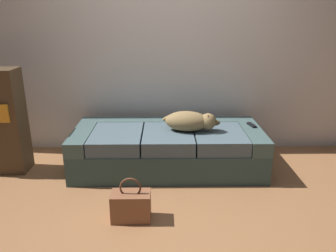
{
  "coord_description": "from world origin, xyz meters",
  "views": [
    {
      "loc": [
        -0.04,
        -2.37,
        1.61
      ],
      "look_at": [
        0.0,
        0.92,
        0.5
      ],
      "focal_mm": 35.5,
      "sensor_mm": 36.0,
      "label": 1
    }
  ],
  "objects_px": {
    "couch": "(168,148)",
    "handbag": "(131,206)",
    "dog_tan": "(191,121)",
    "tv_remote": "(252,125)"
  },
  "relations": [
    {
      "from": "tv_remote",
      "to": "handbag",
      "type": "xyz_separation_m",
      "value": [
        -1.23,
        -1.07,
        -0.33
      ]
    },
    {
      "from": "dog_tan",
      "to": "tv_remote",
      "type": "relative_size",
      "value": 4.1
    },
    {
      "from": "couch",
      "to": "handbag",
      "type": "xyz_separation_m",
      "value": [
        -0.31,
        -0.98,
        -0.1
      ]
    },
    {
      "from": "dog_tan",
      "to": "tv_remote",
      "type": "bearing_deg",
      "value": 12.24
    },
    {
      "from": "dog_tan",
      "to": "handbag",
      "type": "height_order",
      "value": "dog_tan"
    },
    {
      "from": "couch",
      "to": "dog_tan",
      "type": "relative_size",
      "value": 3.26
    },
    {
      "from": "handbag",
      "to": "couch",
      "type": "bearing_deg",
      "value": 72.22
    },
    {
      "from": "tv_remote",
      "to": "handbag",
      "type": "relative_size",
      "value": 0.4
    },
    {
      "from": "couch",
      "to": "handbag",
      "type": "relative_size",
      "value": 5.3
    },
    {
      "from": "handbag",
      "to": "tv_remote",
      "type": "bearing_deg",
      "value": 40.93
    }
  ]
}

